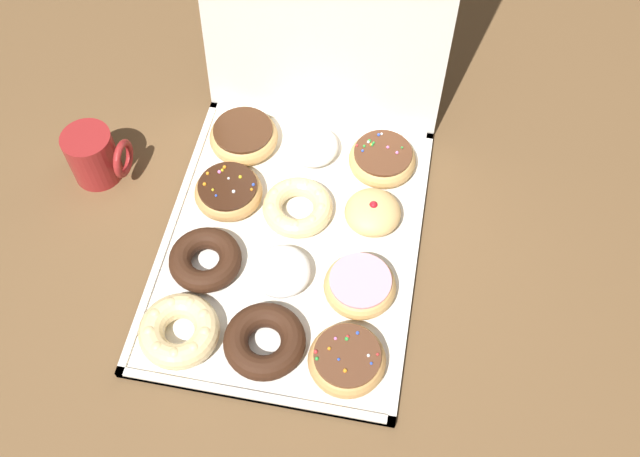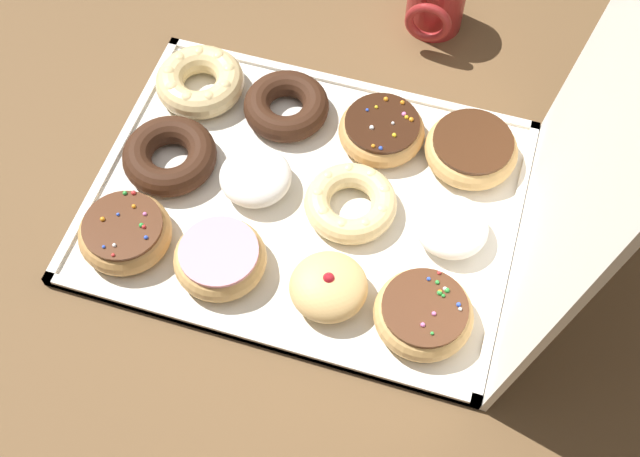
{
  "view_description": "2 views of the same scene",
  "coord_description": "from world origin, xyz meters",
  "px_view_note": "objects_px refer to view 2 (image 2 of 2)",
  "views": [
    {
      "loc": [
        0.16,
        -0.58,
        1.0
      ],
      "look_at": [
        0.04,
        0.02,
        0.03
      ],
      "focal_mm": 40.15,
      "sensor_mm": 36.0,
      "label": 1
    },
    {
      "loc": [
        0.54,
        0.18,
        0.89
      ],
      "look_at": [
        0.06,
        0.04,
        0.04
      ],
      "focal_mm": 46.37,
      "sensor_mm": 36.0,
      "label": 2
    }
  ],
  "objects_px": {
    "cruller_donut_0": "(200,81)",
    "cruller_donut_7": "(351,201)",
    "jelly_filled_donut_8": "(329,287)",
    "sprinkle_donut_11": "(424,314)",
    "sprinkle_donut_2": "(125,232)",
    "chocolate_cake_ring_donut_3": "(286,106)",
    "powdered_filled_donut_4": "(257,174)",
    "pink_frosted_donut_5": "(220,258)",
    "sprinkle_donut_6": "(382,130)",
    "donut_box": "(306,201)",
    "chocolate_frosted_donut_9": "(471,149)",
    "powdered_filled_donut_10": "(451,228)",
    "chocolate_cake_ring_donut_1": "(171,153)"
  },
  "relations": [
    {
      "from": "powdered_filled_donut_4",
      "to": "sprinkle_donut_11",
      "type": "distance_m",
      "value": 0.28
    },
    {
      "from": "sprinkle_donut_11",
      "to": "pink_frosted_donut_5",
      "type": "bearing_deg",
      "value": -90.02
    },
    {
      "from": "chocolate_cake_ring_donut_3",
      "to": "cruller_donut_7",
      "type": "relative_size",
      "value": 0.99
    },
    {
      "from": "cruller_donut_0",
      "to": "cruller_donut_7",
      "type": "bearing_deg",
      "value": 63.36
    },
    {
      "from": "pink_frosted_donut_5",
      "to": "jelly_filled_donut_8",
      "type": "bearing_deg",
      "value": 90.04
    },
    {
      "from": "sprinkle_donut_2",
      "to": "sprinkle_donut_6",
      "type": "relative_size",
      "value": 1.0
    },
    {
      "from": "pink_frosted_donut_5",
      "to": "jelly_filled_donut_8",
      "type": "xyz_separation_m",
      "value": [
        -0.0,
        0.13,
        0.0
      ]
    },
    {
      "from": "jelly_filled_donut_8",
      "to": "cruller_donut_0",
      "type": "bearing_deg",
      "value": -134.15
    },
    {
      "from": "sprinkle_donut_2",
      "to": "powdered_filled_donut_4",
      "type": "xyz_separation_m",
      "value": [
        -0.13,
        0.12,
        0.0
      ]
    },
    {
      "from": "chocolate_cake_ring_donut_3",
      "to": "chocolate_frosted_donut_9",
      "type": "xyz_separation_m",
      "value": [
        0.0,
        0.25,
        0.0
      ]
    },
    {
      "from": "cruller_donut_7",
      "to": "sprinkle_donut_11",
      "type": "distance_m",
      "value": 0.17
    },
    {
      "from": "jelly_filled_donut_8",
      "to": "sprinkle_donut_11",
      "type": "xyz_separation_m",
      "value": [
        0.0,
        0.11,
        -0.0
      ]
    },
    {
      "from": "cruller_donut_7",
      "to": "sprinkle_donut_11",
      "type": "relative_size",
      "value": 1.0
    },
    {
      "from": "jelly_filled_donut_8",
      "to": "sprinkle_donut_11",
      "type": "height_order",
      "value": "jelly_filled_donut_8"
    },
    {
      "from": "sprinkle_donut_2",
      "to": "pink_frosted_donut_5",
      "type": "height_order",
      "value": "sprinkle_donut_2"
    },
    {
      "from": "cruller_donut_0",
      "to": "powdered_filled_donut_4",
      "type": "bearing_deg",
      "value": 45.31
    },
    {
      "from": "chocolate_frosted_donut_9",
      "to": "chocolate_cake_ring_donut_3",
      "type": "bearing_deg",
      "value": -90.06
    },
    {
      "from": "cruller_donut_0",
      "to": "sprinkle_donut_2",
      "type": "xyz_separation_m",
      "value": [
        0.25,
        0.0,
        0.0
      ]
    },
    {
      "from": "cruller_donut_0",
      "to": "sprinkle_donut_2",
      "type": "distance_m",
      "value": 0.25
    },
    {
      "from": "pink_frosted_donut_5",
      "to": "sprinkle_donut_2",
      "type": "bearing_deg",
      "value": -89.88
    },
    {
      "from": "sprinkle_donut_2",
      "to": "sprinkle_donut_6",
      "type": "xyz_separation_m",
      "value": [
        -0.24,
        0.26,
        -0.0
      ]
    },
    {
      "from": "pink_frosted_donut_5",
      "to": "sprinkle_donut_6",
      "type": "xyz_separation_m",
      "value": [
        -0.24,
        0.13,
        -0.0
      ]
    },
    {
      "from": "powdered_filled_donut_4",
      "to": "sprinkle_donut_11",
      "type": "height_order",
      "value": "same"
    },
    {
      "from": "sprinkle_donut_11",
      "to": "powdered_filled_donut_10",
      "type": "bearing_deg",
      "value": 177.24
    },
    {
      "from": "cruller_donut_0",
      "to": "chocolate_cake_ring_donut_3",
      "type": "height_order",
      "value": "cruller_donut_0"
    },
    {
      "from": "pink_frosted_donut_5",
      "to": "donut_box",
      "type": "bearing_deg",
      "value": 151.27
    },
    {
      "from": "cruller_donut_7",
      "to": "powdered_filled_donut_4",
      "type": "bearing_deg",
      "value": -90.85
    },
    {
      "from": "cruller_donut_7",
      "to": "sprinkle_donut_11",
      "type": "xyz_separation_m",
      "value": [
        0.12,
        0.12,
        0.0
      ]
    },
    {
      "from": "sprinkle_donut_2",
      "to": "cruller_donut_0",
      "type": "bearing_deg",
      "value": -179.93
    },
    {
      "from": "pink_frosted_donut_5",
      "to": "chocolate_frosted_donut_9",
      "type": "relative_size",
      "value": 0.93
    },
    {
      "from": "cruller_donut_7",
      "to": "chocolate_frosted_donut_9",
      "type": "xyz_separation_m",
      "value": [
        -0.12,
        0.13,
        0.0
      ]
    },
    {
      "from": "cruller_donut_0",
      "to": "sprinkle_donut_6",
      "type": "distance_m",
      "value": 0.26
    },
    {
      "from": "sprinkle_donut_2",
      "to": "powdered_filled_donut_10",
      "type": "relative_size",
      "value": 1.26
    },
    {
      "from": "sprinkle_donut_2",
      "to": "chocolate_cake_ring_donut_3",
      "type": "bearing_deg",
      "value": 153.09
    },
    {
      "from": "powdered_filled_donut_4",
      "to": "chocolate_frosted_donut_9",
      "type": "distance_m",
      "value": 0.28
    },
    {
      "from": "powdered_filled_donut_10",
      "to": "chocolate_frosted_donut_9",
      "type": "bearing_deg",
      "value": -179.72
    },
    {
      "from": "chocolate_cake_ring_donut_3",
      "to": "pink_frosted_donut_5",
      "type": "relative_size",
      "value": 1.03
    },
    {
      "from": "sprinkle_donut_2",
      "to": "donut_box",
      "type": "bearing_deg",
      "value": 122.99
    },
    {
      "from": "sprinkle_donut_2",
      "to": "pink_frosted_donut_5",
      "type": "xyz_separation_m",
      "value": [
        -0.0,
        0.12,
        -0.0
      ]
    },
    {
      "from": "sprinkle_donut_2",
      "to": "chocolate_cake_ring_donut_3",
      "type": "height_order",
      "value": "sprinkle_donut_2"
    },
    {
      "from": "chocolate_cake_ring_donut_1",
      "to": "powdered_filled_donut_10",
      "type": "distance_m",
      "value": 0.37
    },
    {
      "from": "sprinkle_donut_11",
      "to": "cruller_donut_0",
      "type": "bearing_deg",
      "value": -123.99
    },
    {
      "from": "chocolate_cake_ring_donut_3",
      "to": "jelly_filled_donut_8",
      "type": "distance_m",
      "value": 0.28
    },
    {
      "from": "pink_frosted_donut_5",
      "to": "sprinkle_donut_6",
      "type": "relative_size",
      "value": 0.98
    },
    {
      "from": "sprinkle_donut_2",
      "to": "chocolate_cake_ring_donut_1",
      "type": "bearing_deg",
      "value": 176.79
    },
    {
      "from": "powdered_filled_donut_4",
      "to": "cruller_donut_0",
      "type": "bearing_deg",
      "value": -134.69
    },
    {
      "from": "chocolate_cake_ring_donut_3",
      "to": "pink_frosted_donut_5",
      "type": "bearing_deg",
      "value": -0.51
    },
    {
      "from": "sprinkle_donut_6",
      "to": "sprinkle_donut_11",
      "type": "xyz_separation_m",
      "value": [
        0.24,
        0.11,
        0.0
      ]
    },
    {
      "from": "cruller_donut_0",
      "to": "cruller_donut_7",
      "type": "relative_size",
      "value": 1.04
    },
    {
      "from": "powdered_filled_donut_4",
      "to": "sprinkle_donut_11",
      "type": "relative_size",
      "value": 0.79
    }
  ]
}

